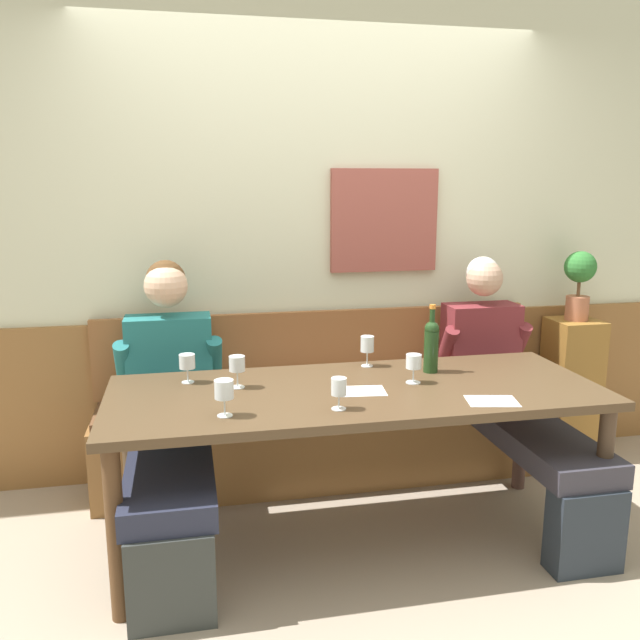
{
  "coord_description": "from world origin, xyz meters",
  "views": [
    {
      "loc": [
        -0.73,
        -2.57,
        1.66
      ],
      "look_at": [
        -0.1,
        0.45,
        1.01
      ],
      "focal_mm": 36.64,
      "sensor_mm": 36.0,
      "label": 1
    }
  ],
  "objects_px": {
    "wine_bottle_green_tall": "(431,344)",
    "person_center_right_seat": "(509,387)",
    "wine_glass_mid_right": "(237,365)",
    "potted_plant": "(579,279)",
    "wall_bench": "(324,431)",
    "wine_glass_center_front": "(414,363)",
    "person_center_left_seat": "(170,407)",
    "dining_table": "(356,405)",
    "wine_glass_center_rear": "(187,363)",
    "wine_glass_left_end": "(224,391)",
    "wine_glass_mid_left": "(339,388)",
    "wine_glass_right_end": "(367,346)"
  },
  "relations": [
    {
      "from": "person_center_right_seat",
      "to": "wine_glass_center_front",
      "type": "bearing_deg",
      "value": -156.12
    },
    {
      "from": "wine_glass_right_end",
      "to": "wine_glass_center_front",
      "type": "height_order",
      "value": "wine_glass_right_end"
    },
    {
      "from": "dining_table",
      "to": "wine_glass_left_end",
      "type": "xyz_separation_m",
      "value": [
        -0.6,
        -0.24,
        0.18
      ]
    },
    {
      "from": "wine_glass_mid_right",
      "to": "potted_plant",
      "type": "relative_size",
      "value": 0.35
    },
    {
      "from": "person_center_left_seat",
      "to": "wine_glass_left_end",
      "type": "relative_size",
      "value": 8.65
    },
    {
      "from": "dining_table",
      "to": "wine_glass_right_end",
      "type": "relative_size",
      "value": 14.22
    },
    {
      "from": "wall_bench",
      "to": "person_center_right_seat",
      "type": "distance_m",
      "value": 1.04
    },
    {
      "from": "wall_bench",
      "to": "potted_plant",
      "type": "xyz_separation_m",
      "value": [
        1.55,
        0.03,
        0.82
      ]
    },
    {
      "from": "wine_glass_right_end",
      "to": "potted_plant",
      "type": "bearing_deg",
      "value": 15.4
    },
    {
      "from": "person_center_left_seat",
      "to": "person_center_right_seat",
      "type": "relative_size",
      "value": 1.01
    },
    {
      "from": "wall_bench",
      "to": "wine_bottle_green_tall",
      "type": "xyz_separation_m",
      "value": [
        0.42,
        -0.51,
        0.61
      ]
    },
    {
      "from": "wine_glass_right_end",
      "to": "wine_glass_center_front",
      "type": "bearing_deg",
      "value": -66.88
    },
    {
      "from": "wine_glass_center_front",
      "to": "wine_glass_mid_left",
      "type": "height_order",
      "value": "wine_glass_center_front"
    },
    {
      "from": "wine_bottle_green_tall",
      "to": "wine_glass_center_front",
      "type": "relative_size",
      "value": 2.47
    },
    {
      "from": "dining_table",
      "to": "person_center_right_seat",
      "type": "bearing_deg",
      "value": 18.57
    },
    {
      "from": "person_center_right_seat",
      "to": "potted_plant",
      "type": "height_order",
      "value": "potted_plant"
    },
    {
      "from": "person_center_left_seat",
      "to": "wine_glass_center_front",
      "type": "distance_m",
      "value": 1.17
    },
    {
      "from": "potted_plant",
      "to": "wine_glass_left_end",
      "type": "bearing_deg",
      "value": -155.9
    },
    {
      "from": "wine_glass_mid_right",
      "to": "potted_plant",
      "type": "bearing_deg",
      "value": 16.28
    },
    {
      "from": "wine_bottle_green_tall",
      "to": "wine_glass_mid_right",
      "type": "distance_m",
      "value": 0.94
    },
    {
      "from": "person_center_left_seat",
      "to": "person_center_right_seat",
      "type": "height_order",
      "value": "person_center_left_seat"
    },
    {
      "from": "person_center_left_seat",
      "to": "wine_glass_right_end",
      "type": "distance_m",
      "value": 1.0
    },
    {
      "from": "wine_glass_mid_left",
      "to": "dining_table",
      "type": "bearing_deg",
      "value": 60.78
    },
    {
      "from": "wine_glass_mid_left",
      "to": "wine_glass_left_end",
      "type": "bearing_deg",
      "value": 178.29
    },
    {
      "from": "wall_bench",
      "to": "person_center_left_seat",
      "type": "xyz_separation_m",
      "value": [
        -0.83,
        -0.38,
        0.34
      ]
    },
    {
      "from": "dining_table",
      "to": "wine_glass_center_rear",
      "type": "relative_size",
      "value": 16.34
    },
    {
      "from": "wine_glass_left_end",
      "to": "person_center_right_seat",
      "type": "bearing_deg",
      "value": 19.84
    },
    {
      "from": "person_center_right_seat",
      "to": "wine_glass_right_end",
      "type": "relative_size",
      "value": 8.25
    },
    {
      "from": "wine_glass_mid_right",
      "to": "wine_glass_left_end",
      "type": "distance_m",
      "value": 0.37
    },
    {
      "from": "wine_glass_center_front",
      "to": "wine_glass_mid_left",
      "type": "xyz_separation_m",
      "value": [
        -0.42,
        -0.28,
        -0.01
      ]
    },
    {
      "from": "wine_glass_right_end",
      "to": "wine_glass_left_end",
      "type": "xyz_separation_m",
      "value": [
        -0.74,
        -0.57,
        -0.0
      ]
    },
    {
      "from": "wine_bottle_green_tall",
      "to": "person_center_right_seat",
      "type": "bearing_deg",
      "value": 14.8
    },
    {
      "from": "wine_glass_mid_right",
      "to": "wine_glass_center_rear",
      "type": "xyz_separation_m",
      "value": [
        -0.22,
        0.12,
        -0.01
      ]
    },
    {
      "from": "wall_bench",
      "to": "wine_glass_center_front",
      "type": "distance_m",
      "value": 0.91
    },
    {
      "from": "wine_glass_mid_right",
      "to": "person_center_right_seat",
      "type": "bearing_deg",
      "value": 7.53
    },
    {
      "from": "wine_glass_mid_right",
      "to": "wine_glass_left_end",
      "type": "height_order",
      "value": "wine_glass_left_end"
    },
    {
      "from": "wall_bench",
      "to": "person_center_right_seat",
      "type": "xyz_separation_m",
      "value": [
        0.91,
        -0.38,
        0.32
      ]
    },
    {
      "from": "person_center_left_seat",
      "to": "wine_glass_right_end",
      "type": "height_order",
      "value": "person_center_left_seat"
    },
    {
      "from": "wine_glass_center_rear",
      "to": "potted_plant",
      "type": "distance_m",
      "value": 2.35
    },
    {
      "from": "wine_glass_mid_left",
      "to": "wine_glass_left_end",
      "type": "xyz_separation_m",
      "value": [
        -0.46,
        0.01,
        0.01
      ]
    },
    {
      "from": "person_center_right_seat",
      "to": "wine_bottle_green_tall",
      "type": "relative_size",
      "value": 3.82
    },
    {
      "from": "dining_table",
      "to": "person_center_left_seat",
      "type": "distance_m",
      "value": 0.89
    },
    {
      "from": "dining_table",
      "to": "potted_plant",
      "type": "relative_size",
      "value": 5.33
    },
    {
      "from": "dining_table",
      "to": "wine_glass_center_rear",
      "type": "xyz_separation_m",
      "value": [
        -0.74,
        0.24,
        0.17
      ]
    },
    {
      "from": "person_center_right_seat",
      "to": "wall_bench",
      "type": "bearing_deg",
      "value": 157.44
    },
    {
      "from": "person_center_right_seat",
      "to": "wine_glass_center_front",
      "type": "relative_size",
      "value": 9.45
    },
    {
      "from": "wine_bottle_green_tall",
      "to": "wine_glass_center_front",
      "type": "xyz_separation_m",
      "value": [
        -0.14,
        -0.15,
        -0.05
      ]
    },
    {
      "from": "wine_bottle_green_tall",
      "to": "wine_glass_right_end",
      "type": "relative_size",
      "value": 2.16
    },
    {
      "from": "wine_bottle_green_tall",
      "to": "wine_glass_left_end",
      "type": "xyz_separation_m",
      "value": [
        -1.02,
        -0.42,
        -0.04
      ]
    },
    {
      "from": "wine_glass_mid_right",
      "to": "potted_plant",
      "type": "xyz_separation_m",
      "value": [
        2.07,
        0.6,
        0.24
      ]
    }
  ]
}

